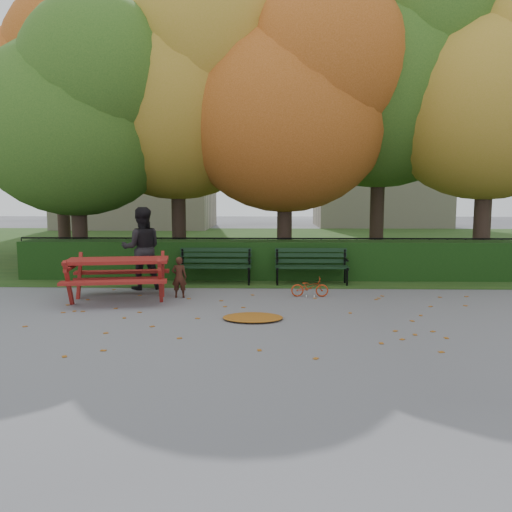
{
  "coord_description": "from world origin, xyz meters",
  "views": [
    {
      "loc": [
        0.05,
        -8.63,
        2.18
      ],
      "look_at": [
        -0.21,
        1.16,
        1.0
      ],
      "focal_mm": 35.0,
      "sensor_mm": 36.0,
      "label": 1
    }
  ],
  "objects_px": {
    "tree_e": "(504,90)",
    "picnic_table": "(118,268)",
    "bench_left": "(215,263)",
    "tree_d": "(395,70)",
    "tree_c": "(297,102)",
    "tree_f": "(65,95)",
    "tree_a": "(83,112)",
    "bench_right": "(311,263)",
    "adult": "(142,248)",
    "tree_g": "(503,105)",
    "child": "(179,277)",
    "tree_b": "(187,88)",
    "bicycle": "(310,287)"
  },
  "relations": [
    {
      "from": "tree_e",
      "to": "bench_left",
      "type": "bearing_deg",
      "value": -165.19
    },
    {
      "from": "picnic_table",
      "to": "adult",
      "type": "xyz_separation_m",
      "value": [
        0.17,
        1.31,
        0.28
      ]
    },
    {
      "from": "tree_e",
      "to": "bench_right",
      "type": "distance_m",
      "value": 7.38
    },
    {
      "from": "tree_g",
      "to": "child",
      "type": "distance_m",
      "value": 13.8
    },
    {
      "from": "tree_e",
      "to": "child",
      "type": "xyz_separation_m",
      "value": [
        -8.41,
        -3.86,
        -4.64
      ]
    },
    {
      "from": "tree_d",
      "to": "adult",
      "type": "height_order",
      "value": "tree_d"
    },
    {
      "from": "tree_d",
      "to": "child",
      "type": "xyz_separation_m",
      "value": [
        -5.76,
        -5.32,
        -5.54
      ]
    },
    {
      "from": "tree_a",
      "to": "child",
      "type": "bearing_deg",
      "value": -47.99
    },
    {
      "from": "tree_f",
      "to": "child",
      "type": "relative_size",
      "value": 10.33
    },
    {
      "from": "tree_c",
      "to": "tree_d",
      "type": "xyz_separation_m",
      "value": [
        3.04,
        1.27,
        1.16
      ]
    },
    {
      "from": "tree_a",
      "to": "tree_e",
      "type": "distance_m",
      "value": 11.73
    },
    {
      "from": "tree_d",
      "to": "bench_right",
      "type": "xyz_separation_m",
      "value": [
        -2.78,
        -3.53,
        -5.46
      ]
    },
    {
      "from": "tree_e",
      "to": "picnic_table",
      "type": "xyz_separation_m",
      "value": [
        -9.63,
        -4.18,
        -4.4
      ]
    },
    {
      "from": "tree_c",
      "to": "tree_b",
      "type": "bearing_deg",
      "value": 166.55
    },
    {
      "from": "tree_e",
      "to": "tree_c",
      "type": "bearing_deg",
      "value": 178.07
    },
    {
      "from": "bench_left",
      "to": "picnic_table",
      "type": "relative_size",
      "value": 0.78
    },
    {
      "from": "picnic_table",
      "to": "adult",
      "type": "relative_size",
      "value": 1.19
    },
    {
      "from": "bench_right",
      "to": "adult",
      "type": "relative_size",
      "value": 0.93
    },
    {
      "from": "bench_left",
      "to": "picnic_table",
      "type": "distance_m",
      "value": 2.78
    },
    {
      "from": "tree_d",
      "to": "bench_right",
      "type": "relative_size",
      "value": 5.32
    },
    {
      "from": "bench_left",
      "to": "bicycle",
      "type": "xyz_separation_m",
      "value": [
        2.23,
        -1.62,
        -0.31
      ]
    },
    {
      "from": "tree_d",
      "to": "tree_f",
      "type": "xyz_separation_m",
      "value": [
        -11.01,
        2.01,
        -0.29
      ]
    },
    {
      "from": "child",
      "to": "tree_a",
      "type": "bearing_deg",
      "value": -51.66
    },
    {
      "from": "bench_right",
      "to": "picnic_table",
      "type": "relative_size",
      "value": 0.78
    },
    {
      "from": "bench_left",
      "to": "tree_d",
      "type": "bearing_deg",
      "value": 34.26
    },
    {
      "from": "child",
      "to": "picnic_table",
      "type": "bearing_deg",
      "value": 11.0
    },
    {
      "from": "tree_a",
      "to": "tree_c",
      "type": "distance_m",
      "value": 6.04
    },
    {
      "from": "tree_e",
      "to": "child",
      "type": "height_order",
      "value": "tree_e"
    },
    {
      "from": "tree_a",
      "to": "tree_f",
      "type": "bearing_deg",
      "value": 117.98
    },
    {
      "from": "tree_b",
      "to": "bicycle",
      "type": "height_order",
      "value": "tree_b"
    },
    {
      "from": "tree_a",
      "to": "bicycle",
      "type": "distance_m",
      "value": 8.26
    },
    {
      "from": "tree_g",
      "to": "bench_left",
      "type": "relative_size",
      "value": 4.75
    },
    {
      "from": "tree_b",
      "to": "tree_c",
      "type": "height_order",
      "value": "tree_b"
    },
    {
      "from": "tree_e",
      "to": "picnic_table",
      "type": "height_order",
      "value": "tree_e"
    },
    {
      "from": "picnic_table",
      "to": "bench_left",
      "type": "bearing_deg",
      "value": 39.96
    },
    {
      "from": "tree_d",
      "to": "child",
      "type": "bearing_deg",
      "value": -137.3
    },
    {
      "from": "bench_right",
      "to": "bicycle",
      "type": "relative_size",
      "value": 2.23
    },
    {
      "from": "bench_right",
      "to": "bicycle",
      "type": "distance_m",
      "value": 1.66
    },
    {
      "from": "tree_d",
      "to": "adult",
      "type": "relative_size",
      "value": 4.97
    },
    {
      "from": "tree_c",
      "to": "tree_f",
      "type": "xyz_separation_m",
      "value": [
        -7.97,
        3.28,
        0.87
      ]
    },
    {
      "from": "tree_a",
      "to": "picnic_table",
      "type": "distance_m",
      "value": 5.91
    },
    {
      "from": "tree_e",
      "to": "bicycle",
      "type": "relative_size",
      "value": 10.09
    },
    {
      "from": "tree_b",
      "to": "tree_e",
      "type": "height_order",
      "value": "tree_b"
    },
    {
      "from": "tree_b",
      "to": "adult",
      "type": "height_order",
      "value": "tree_b"
    },
    {
      "from": "picnic_table",
      "to": "child",
      "type": "distance_m",
      "value": 1.29
    },
    {
      "from": "tree_c",
      "to": "picnic_table",
      "type": "bearing_deg",
      "value": -132.04
    },
    {
      "from": "tree_d",
      "to": "tree_e",
      "type": "height_order",
      "value": "tree_d"
    },
    {
      "from": "tree_g",
      "to": "bench_left",
      "type": "height_order",
      "value": "tree_g"
    },
    {
      "from": "tree_g",
      "to": "picnic_table",
      "type": "relative_size",
      "value": 3.72
    },
    {
      "from": "tree_a",
      "to": "tree_e",
      "type": "height_order",
      "value": "tree_e"
    }
  ]
}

